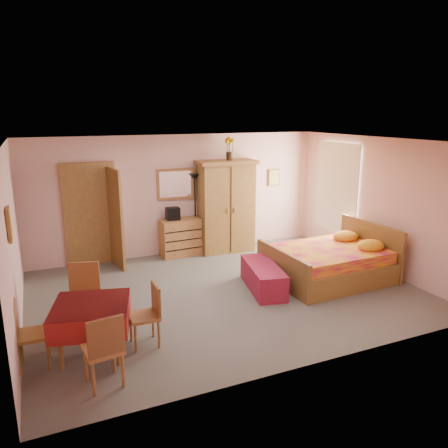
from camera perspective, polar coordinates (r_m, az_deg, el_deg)
name	(u,v)px	position (r m, az deg, el deg)	size (l,w,h in m)	color
floor	(226,292)	(7.73, 0.22, -8.87)	(6.50, 6.50, 0.00)	#646158
ceiling	(226,141)	(7.11, 0.24, 10.74)	(6.50, 6.50, 0.00)	brown
wall_back	(179,195)	(9.60, -5.84, 3.80)	(6.50, 0.10, 2.60)	#DDA8A0
wall_front	(312,267)	(5.22, 11.45, -5.52)	(6.50, 0.10, 2.60)	#DDA8A0
wall_left	(12,243)	(6.73, -25.98, -2.19)	(0.10, 5.00, 2.60)	#DDA8A0
wall_right	(377,204)	(9.10, 19.31, 2.46)	(0.10, 5.00, 2.60)	#DDA8A0
doorway	(91,215)	(9.24, -17.01, 1.08)	(1.06, 0.12, 2.15)	#9E6B35
window	(337,187)	(9.94, 14.54, 4.65)	(0.08, 1.40, 1.95)	white
picture_left	(9,224)	(6.06, -26.27, -0.03)	(0.04, 0.32, 0.42)	orange
picture_back	(274,177)	(10.48, 6.56, 6.06)	(0.30, 0.04, 0.40)	#D8BF59
chest_of_drawers	(180,237)	(9.56, -5.71, -1.75)	(0.86, 0.43, 0.81)	#AC6E3A
wall_mirror	(176,184)	(9.51, -6.28, 5.21)	(0.85, 0.04, 0.67)	white
stereo	(173,214)	(9.41, -6.71, 1.36)	(0.29, 0.21, 0.27)	black
floor_lamp	(195,214)	(9.67, -3.77, 1.36)	(0.22, 0.22, 1.76)	black
wardrobe	(226,206)	(9.70, 0.27, 2.31)	(1.30, 0.67, 2.04)	olive
sunflower_vase	(229,149)	(9.56, 0.70, 9.83)	(0.20, 0.20, 0.49)	yellow
bed	(328,254)	(8.37, 13.46, -3.82)	(2.13, 1.67, 0.98)	#BA124B
bench	(263,277)	(7.80, 5.13, -6.93)	(0.50, 1.34, 0.45)	maroon
dining_table	(93,329)	(6.03, -16.78, -12.94)	(0.94, 0.94, 0.69)	maroon
chair_south	(103,348)	(5.33, -15.56, -15.39)	(0.41, 0.41, 0.90)	#B06E3B
chair_north	(83,299)	(6.60, -17.93, -9.27)	(0.44, 0.44, 0.96)	olive
chair_west	(32,334)	(5.96, -23.73, -13.00)	(0.39, 0.39, 0.86)	#A17236
chair_east	(144,316)	(6.04, -10.42, -11.69)	(0.38, 0.38, 0.84)	#A36A37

